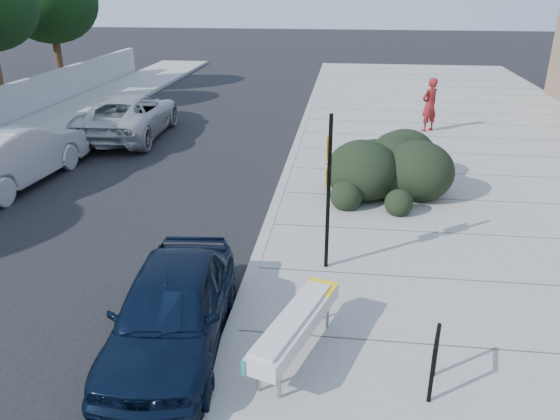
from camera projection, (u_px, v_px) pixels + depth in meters
The scene contains 12 objects.
ground at pixel (232, 338), 8.42m from camera, with size 120.00×120.00×0.00m, color black.
sidewalk_near at pixel (520, 221), 12.33m from camera, with size 11.20×50.00×0.15m, color gray.
curb_near at pixel (274, 209), 12.96m from camera, with size 0.22×50.00×0.17m, color #9E9E99.
tree_far_f at pixel (50, 2), 25.61m from camera, with size 4.40×4.40×6.07m.
bench at pixel (296, 325), 7.56m from camera, with size 1.15×2.26×0.67m.
bike_rack at pixel (435, 356), 6.97m from camera, with size 0.17×0.56×0.84m.
sign_post at pixel (328, 185), 9.61m from camera, with size 0.10×0.33×2.89m.
hedge at pixel (386, 153), 14.15m from camera, with size 2.17×4.34×1.63m, color black.
sedan_navy at pixel (172, 309), 7.96m from camera, with size 1.56×3.89×1.32m, color black.
wagon_silver at pixel (11, 155), 14.53m from camera, with size 1.73×4.97×1.64m, color silver.
suv_silver at pixel (129, 116), 19.11m from camera, with size 2.49×5.41×1.50m, color #AEB1B4.
pedestrian at pixel (429, 105), 19.19m from camera, with size 0.68×0.45×1.87m, color maroon.
Camera 1 is at (1.60, -6.85, 5.08)m, focal length 35.00 mm.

